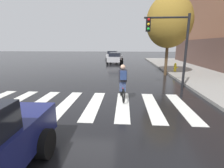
{
  "coord_description": "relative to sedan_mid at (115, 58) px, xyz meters",
  "views": [
    {
      "loc": [
        1.6,
        -6.73,
        2.55
      ],
      "look_at": [
        1.06,
        0.57,
        0.81
      ],
      "focal_mm": 26.35,
      "sensor_mm": 36.0,
      "label": 1
    }
  ],
  "objects": [
    {
      "name": "fire_hydrant",
      "position": [
        6.02,
        -8.02,
        -0.24
      ],
      "size": [
        0.33,
        0.22,
        0.78
      ],
      "color": "gold",
      "rests_on": "sidewalk"
    },
    {
      "name": "street_tree_near",
      "position": [
        4.85,
        -9.23,
        3.62
      ],
      "size": [
        3.65,
        3.65,
        6.49
      ],
      "color": "#4C3823",
      "rests_on": "ground"
    },
    {
      "name": "sedan_mid",
      "position": [
        0.0,
        0.0,
        0.0
      ],
      "size": [
        2.26,
        4.43,
        1.49
      ],
      "color": "#B7B7BC",
      "rests_on": "ground"
    },
    {
      "name": "crosswalk_stripes",
      "position": [
        -0.61,
        -16.85,
        -0.76
      ],
      "size": [
        9.32,
        3.51,
        0.01
      ],
      "color": "silver",
      "rests_on": "ground"
    },
    {
      "name": "cyclist",
      "position": [
        1.24,
        -16.12,
        0.07
      ],
      "size": [
        0.39,
        1.7,
        1.69
      ],
      "color": "black",
      "rests_on": "ground"
    },
    {
      "name": "traffic_light_near",
      "position": [
        3.91,
        -13.91,
        2.09
      ],
      "size": [
        2.47,
        0.28,
        4.2
      ],
      "color": "black",
      "rests_on": "ground"
    },
    {
      "name": "sedan_far",
      "position": [
        -0.9,
        7.17,
        -0.01
      ],
      "size": [
        2.27,
        4.39,
        1.47
      ],
      "color": "#B7B7BC",
      "rests_on": "ground"
    },
    {
      "name": "ground_plane",
      "position": [
        -0.3,
        -16.85,
        -0.77
      ],
      "size": [
        120.0,
        120.0,
        0.0
      ],
      "primitive_type": "plane",
      "color": "black"
    }
  ]
}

